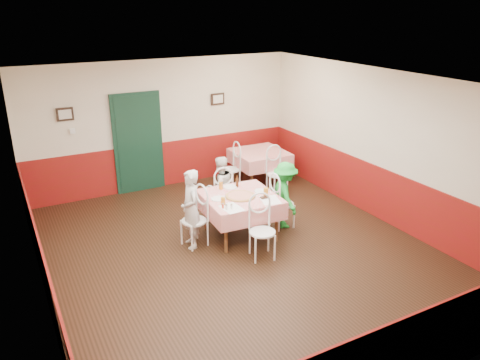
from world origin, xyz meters
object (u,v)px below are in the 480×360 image
wallet (264,198)px  diner_right (285,195)px  main_table (240,216)px  chair_far (221,195)px  glass_b (266,192)px  chair_left (194,221)px  chair_second_b (277,174)px  diner_far (220,187)px  diner_left (191,209)px  glass_c (221,186)px  glass_a (223,201)px  chair_near (262,232)px  chair_second_a (230,170)px  second_table (259,168)px  beer_bottle (237,182)px  chair_right (282,204)px  pizza (240,196)px

wallet → diner_right: 0.66m
main_table → wallet: wallet is taller
chair_far → glass_b: 1.19m
chair_left → main_table: bearing=75.6°
chair_second_b → diner_far: 1.62m
main_table → diner_left: size_ratio=0.90×
chair_far → glass_b: size_ratio=6.07×
glass_b → glass_c: size_ratio=1.16×
chair_left → chair_far: size_ratio=1.00×
wallet → chair_second_b: bearing=54.3°
diner_far → diner_right: bearing=124.0°
glass_a → chair_near: bearing=-59.4°
chair_near → diner_left: diner_left is taller
chair_far → diner_left: 1.26m
main_table → wallet: size_ratio=11.09×
chair_second_a → wallet: chair_second_a is taller
main_table → second_table: same height
glass_a → glass_b: (0.81, -0.02, 0.01)m
chair_far → chair_second_b: (1.56, 0.47, 0.00)m
beer_bottle → main_table: bearing=-111.1°
main_table → second_table: bearing=52.1°
beer_bottle → wallet: (0.15, -0.68, -0.09)m
main_table → glass_a: 0.66m
main_table → chair_near: 0.85m
beer_bottle → diner_right: 0.90m
chair_right → pizza: 0.93m
chair_right → chair_second_b: size_ratio=1.00×
chair_right → pizza: chair_right is taller
glass_c → diner_left: (-0.74, -0.38, -0.15)m
second_table → glass_c: (-1.77, -1.64, 0.45)m
wallet → diner_left: (-1.20, 0.34, -0.09)m
main_table → chair_near: (-0.05, -0.85, 0.08)m
glass_b → beer_bottle: beer_bottle is taller
pizza → glass_c: size_ratio=3.95×
diner_left → main_table: bearing=93.9°
chair_second_b → wallet: 2.10m
glass_b → wallet: glass_b is taller
main_table → diner_far: (0.05, 0.90, 0.23)m
pizza → diner_left: bearing=173.9°
glass_c → diner_far: 0.56m
diner_far → glass_a: bearing=58.8°
wallet → diner_right: diner_right is taller
pizza → glass_b: 0.44m
main_table → diner_left: bearing=176.6°
glass_a → glass_b: size_ratio=0.87×
chair_second_b → glass_a: size_ratio=7.00×
diner_left → second_table: bearing=136.1°
pizza → diner_far: bearing=85.7°
second_table → chair_left: bearing=-140.6°
chair_second_b → pizza: chair_second_b is taller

